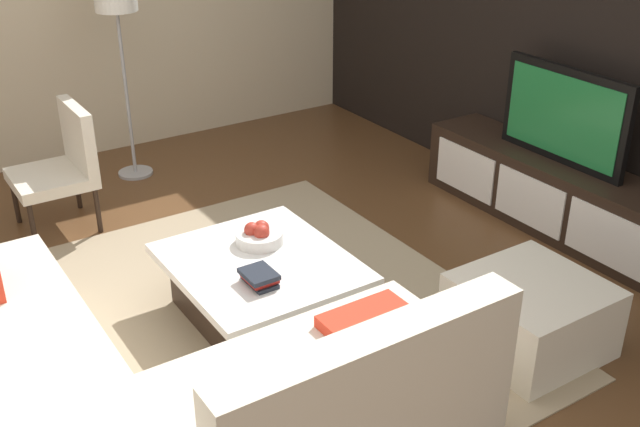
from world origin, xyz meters
TOP-DOWN VIEW (x-y plane):
  - ground_plane at (0.00, 0.00)m, footprint 14.00×14.00m
  - feature_wall_back at (0.00, 2.70)m, footprint 6.40×0.12m
  - area_rug at (-0.10, 0.00)m, footprint 3.00×2.68m
  - media_console at (-0.00, 2.40)m, footprint 2.10×0.48m
  - television at (0.00, 2.40)m, footprint 1.02×0.06m
  - sectional_couch at (0.50, -0.90)m, footprint 2.39×2.27m
  - coffee_table at (-0.10, 0.10)m, footprint 1.07×0.94m
  - accent_chair_near at (-1.89, -0.46)m, footprint 0.55×0.52m
  - floor_lamp at (-2.50, 0.25)m, footprint 0.32×0.32m
  - ottoman at (0.93, 1.18)m, footprint 0.70×0.70m
  - fruit_bowl at (-0.28, 0.20)m, footprint 0.28×0.28m
  - book_stack at (0.12, -0.02)m, footprint 0.21×0.16m

SIDE VIEW (x-z plane):
  - ground_plane at x=0.00m, z-range 0.00..0.00m
  - area_rug at x=-0.10m, z-range 0.00..0.01m
  - ottoman at x=0.93m, z-range 0.00..0.40m
  - coffee_table at x=-0.10m, z-range 0.01..0.39m
  - media_console at x=0.00m, z-range 0.00..0.50m
  - sectional_couch at x=0.50m, z-range -0.12..0.70m
  - book_stack at x=0.12m, z-range 0.38..0.46m
  - fruit_bowl at x=-0.28m, z-range 0.36..0.50m
  - accent_chair_near at x=-1.89m, z-range 0.05..0.92m
  - television at x=0.00m, z-range 0.50..1.15m
  - floor_lamp at x=-2.50m, z-range 0.56..2.22m
  - feature_wall_back at x=0.00m, z-range 0.00..2.80m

